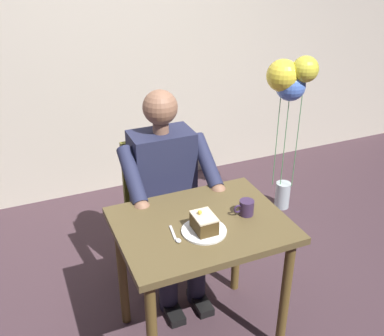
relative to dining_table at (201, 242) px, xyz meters
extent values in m
plane|color=#432F36|center=(0.00, 0.00, -0.63)|extent=(14.00, 14.00, 0.00)
cube|color=beige|center=(0.00, -1.88, 0.87)|extent=(6.40, 0.12, 3.00)
cube|color=brown|center=(0.00, 0.00, 0.10)|extent=(0.83, 0.64, 0.04)
cylinder|color=brown|center=(-0.35, 0.26, -0.27)|extent=(0.05, 0.05, 0.74)
cylinder|color=brown|center=(-0.35, -0.26, -0.27)|extent=(0.05, 0.05, 0.74)
cylinder|color=brown|center=(0.35, -0.26, -0.27)|extent=(0.05, 0.05, 0.74)
cube|color=brown|center=(0.00, -0.58, -0.21)|extent=(0.42, 0.42, 0.04)
cube|color=brown|center=(0.00, -0.77, 0.03)|extent=(0.38, 0.04, 0.45)
cylinder|color=brown|center=(-0.18, -0.40, -0.42)|extent=(0.04, 0.04, 0.42)
cylinder|color=brown|center=(0.18, -0.40, -0.42)|extent=(0.04, 0.04, 0.42)
cylinder|color=brown|center=(-0.18, -0.76, -0.42)|extent=(0.04, 0.04, 0.42)
cylinder|color=brown|center=(0.18, -0.76, -0.42)|extent=(0.04, 0.04, 0.42)
cube|color=#252845|center=(0.00, -0.56, 0.09)|extent=(0.36, 0.22, 0.57)
sphere|color=#91644B|center=(0.00, -0.56, 0.52)|extent=(0.20, 0.20, 0.20)
cylinder|color=#91644B|center=(0.00, -0.56, 0.41)|extent=(0.09, 0.09, 0.06)
cylinder|color=#252845|center=(-0.22, -0.42, 0.22)|extent=(0.08, 0.33, 0.26)
sphere|color=#91644B|center=(-0.22, -0.26, 0.10)|extent=(0.09, 0.09, 0.09)
cylinder|color=#252845|center=(0.22, -0.42, 0.22)|extent=(0.08, 0.33, 0.26)
sphere|color=#91644B|center=(0.22, -0.26, 0.10)|extent=(0.09, 0.09, 0.09)
cylinder|color=#2B283B|center=(-0.09, -0.44, -0.21)|extent=(0.13, 0.38, 0.14)
cylinder|color=#2B283B|center=(0.09, -0.44, -0.21)|extent=(0.13, 0.38, 0.14)
cylinder|color=#2B283B|center=(-0.09, -0.26, -0.43)|extent=(0.11, 0.11, 0.40)
cube|color=black|center=(-0.09, -0.20, -0.61)|extent=(0.09, 0.22, 0.05)
cylinder|color=#2B283B|center=(0.09, -0.26, -0.43)|extent=(0.11, 0.11, 0.40)
cube|color=black|center=(0.09, -0.20, -0.61)|extent=(0.09, 0.22, 0.05)
cylinder|color=white|center=(0.02, 0.08, 0.13)|extent=(0.21, 0.21, 0.01)
cube|color=#4F3A1A|center=(0.02, 0.08, 0.17)|extent=(0.09, 0.13, 0.07)
cube|color=beige|center=(0.02, 0.08, 0.21)|extent=(0.10, 0.13, 0.01)
sphere|color=gold|center=(0.04, 0.06, 0.22)|extent=(0.02, 0.02, 0.02)
cylinder|color=#362545|center=(-0.24, 0.02, 0.16)|extent=(0.07, 0.07, 0.08)
torus|color=#362545|center=(-0.19, 0.02, 0.16)|extent=(0.05, 0.01, 0.05)
cylinder|color=black|center=(-0.24, 0.02, 0.19)|extent=(0.06, 0.06, 0.01)
cube|color=silver|center=(0.16, 0.03, 0.12)|extent=(0.03, 0.11, 0.01)
ellipsoid|color=silver|center=(0.16, 0.10, 0.13)|extent=(0.03, 0.04, 0.01)
cylinder|color=#B2C1C6|center=(-1.16, -0.96, -0.52)|extent=(0.12, 0.12, 0.22)
sphere|color=yellow|center=(-1.07, -0.97, 0.48)|extent=(0.23, 0.23, 0.23)
cylinder|color=#4C9956|center=(-1.07, -0.97, -0.03)|extent=(0.01, 0.01, 0.77)
sphere|color=#5079DA|center=(-1.13, -0.95, 0.40)|extent=(0.22, 0.22, 0.22)
cylinder|color=#4C9956|center=(-1.13, -0.95, -0.06)|extent=(0.01, 0.01, 0.70)
sphere|color=yellow|center=(-1.19, -0.89, 0.53)|extent=(0.19, 0.19, 0.19)
cylinder|color=#4C9956|center=(-1.19, -0.89, 0.01)|extent=(0.01, 0.01, 0.85)
camera|label=1|loc=(0.75, 1.65, 1.36)|focal=42.06mm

